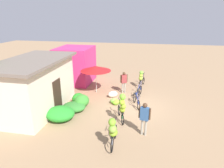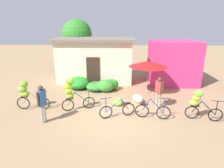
{
  "view_description": "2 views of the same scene",
  "coord_description": "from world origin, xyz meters",
  "px_view_note": "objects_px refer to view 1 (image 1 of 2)",
  "views": [
    {
      "loc": [
        -11.41,
        -0.87,
        5.51
      ],
      "look_at": [
        1.07,
        1.56,
        1.06
      ],
      "focal_mm": 31.52,
      "sensor_mm": 36.0,
      "label": 1
    },
    {
      "loc": [
        0.2,
        -8.12,
        4.15
      ],
      "look_at": [
        -0.1,
        0.85,
        1.26
      ],
      "focal_mm": 30.34,
      "sensor_mm": 36.0,
      "label": 2
    }
  ],
  "objects_px": {
    "shop_pink": "(75,65)",
    "person_vendor": "(144,116)",
    "market_umbrella": "(96,68)",
    "bicycle_center_loaded": "(136,101)",
    "bicycle_leftmost": "(113,131)",
    "bicycle_near_pile": "(122,106)",
    "bicycle_by_shop": "(139,92)",
    "person_bystander": "(124,80)",
    "building_low": "(36,85)",
    "bicycle_rightmost": "(141,78)",
    "banana_pile_on_ground": "(115,102)",
    "produce_sack": "(113,94)"
  },
  "relations": [
    {
      "from": "market_umbrella",
      "to": "bicycle_center_loaded",
      "type": "xyz_separation_m",
      "value": [
        -1.78,
        -3.15,
        -1.52
      ]
    },
    {
      "from": "banana_pile_on_ground",
      "to": "building_low",
      "type": "bearing_deg",
      "value": 110.79
    },
    {
      "from": "bicycle_by_shop",
      "to": "produce_sack",
      "type": "relative_size",
      "value": 2.26
    },
    {
      "from": "bicycle_near_pile",
      "to": "bicycle_rightmost",
      "type": "distance_m",
      "value": 5.87
    },
    {
      "from": "bicycle_near_pile",
      "to": "bicycle_center_loaded",
      "type": "bearing_deg",
      "value": -15.55
    },
    {
      "from": "building_low",
      "to": "market_umbrella",
      "type": "distance_m",
      "value": 4.43
    },
    {
      "from": "shop_pink",
      "to": "person_vendor",
      "type": "xyz_separation_m",
      "value": [
        -7.12,
        -6.14,
        -0.46
      ]
    },
    {
      "from": "building_low",
      "to": "person_vendor",
      "type": "xyz_separation_m",
      "value": [
        -1.53,
        -6.49,
        -0.55
      ]
    },
    {
      "from": "building_low",
      "to": "bicycle_by_shop",
      "type": "height_order",
      "value": "building_low"
    },
    {
      "from": "shop_pink",
      "to": "bicycle_near_pile",
      "type": "bearing_deg",
      "value": -141.24
    },
    {
      "from": "bicycle_leftmost",
      "to": "building_low",
      "type": "bearing_deg",
      "value": 61.67
    },
    {
      "from": "produce_sack",
      "to": "person_bystander",
      "type": "distance_m",
      "value": 1.4
    },
    {
      "from": "bicycle_near_pile",
      "to": "person_vendor",
      "type": "bearing_deg",
      "value": -128.92
    },
    {
      "from": "bicycle_leftmost",
      "to": "bicycle_center_loaded",
      "type": "distance_m",
      "value": 4.58
    },
    {
      "from": "building_low",
      "to": "bicycle_rightmost",
      "type": "relative_size",
      "value": 3.71
    },
    {
      "from": "shop_pink",
      "to": "person_vendor",
      "type": "relative_size",
      "value": 1.89
    },
    {
      "from": "building_low",
      "to": "bicycle_near_pile",
      "type": "relative_size",
      "value": 3.41
    },
    {
      "from": "bicycle_rightmost",
      "to": "person_bystander",
      "type": "relative_size",
      "value": 0.96
    },
    {
      "from": "banana_pile_on_ground",
      "to": "person_bystander",
      "type": "xyz_separation_m",
      "value": [
        2.06,
        -0.28,
        0.84
      ]
    },
    {
      "from": "shop_pink",
      "to": "person_bystander",
      "type": "height_order",
      "value": "shop_pink"
    },
    {
      "from": "market_umbrella",
      "to": "bicycle_by_shop",
      "type": "relative_size",
      "value": 1.41
    },
    {
      "from": "produce_sack",
      "to": "person_bystander",
      "type": "bearing_deg",
      "value": -33.15
    },
    {
      "from": "bicycle_leftmost",
      "to": "bicycle_rightmost",
      "type": "height_order",
      "value": "bicycle_leftmost"
    },
    {
      "from": "shop_pink",
      "to": "person_bystander",
      "type": "xyz_separation_m",
      "value": [
        -1.82,
        -4.44,
        -0.51
      ]
    },
    {
      "from": "person_bystander",
      "to": "shop_pink",
      "type": "bearing_deg",
      "value": 67.71
    },
    {
      "from": "bicycle_leftmost",
      "to": "produce_sack",
      "type": "relative_size",
      "value": 2.38
    },
    {
      "from": "bicycle_by_shop",
      "to": "bicycle_leftmost",
      "type": "bearing_deg",
      "value": 173.06
    },
    {
      "from": "market_umbrella",
      "to": "bicycle_leftmost",
      "type": "height_order",
      "value": "market_umbrella"
    },
    {
      "from": "bicycle_center_loaded",
      "to": "banana_pile_on_ground",
      "type": "distance_m",
      "value": 1.4
    },
    {
      "from": "building_low",
      "to": "bicycle_near_pile",
      "type": "xyz_separation_m",
      "value": [
        -0.55,
        -5.28,
        -0.6
      ]
    },
    {
      "from": "bicycle_near_pile",
      "to": "bicycle_center_loaded",
      "type": "height_order",
      "value": "bicycle_near_pile"
    },
    {
      "from": "bicycle_by_shop",
      "to": "shop_pink",
      "type": "bearing_deg",
      "value": 67.72
    },
    {
      "from": "banana_pile_on_ground",
      "to": "market_umbrella",
      "type": "bearing_deg",
      "value": 45.26
    },
    {
      "from": "building_low",
      "to": "bicycle_rightmost",
      "type": "xyz_separation_m",
      "value": [
        5.27,
        -5.99,
        -0.79
      ]
    },
    {
      "from": "bicycle_rightmost",
      "to": "person_vendor",
      "type": "height_order",
      "value": "person_vendor"
    },
    {
      "from": "banana_pile_on_ground",
      "to": "person_vendor",
      "type": "distance_m",
      "value": 3.9
    },
    {
      "from": "shop_pink",
      "to": "produce_sack",
      "type": "height_order",
      "value": "shop_pink"
    },
    {
      "from": "bicycle_rightmost",
      "to": "banana_pile_on_ground",
      "type": "height_order",
      "value": "bicycle_rightmost"
    },
    {
      "from": "building_low",
      "to": "market_umbrella",
      "type": "height_order",
      "value": "building_low"
    },
    {
      "from": "person_vendor",
      "to": "bicycle_rightmost",
      "type": "bearing_deg",
      "value": 4.18
    },
    {
      "from": "market_umbrella",
      "to": "banana_pile_on_ground",
      "type": "relative_size",
      "value": 2.74
    },
    {
      "from": "bicycle_by_shop",
      "to": "person_vendor",
      "type": "height_order",
      "value": "person_vendor"
    },
    {
      "from": "bicycle_center_loaded",
      "to": "person_vendor",
      "type": "xyz_separation_m",
      "value": [
        -3.21,
        -0.59,
        0.7
      ]
    },
    {
      "from": "shop_pink",
      "to": "bicycle_leftmost",
      "type": "height_order",
      "value": "shop_pink"
    },
    {
      "from": "market_umbrella",
      "to": "building_low",
      "type": "bearing_deg",
      "value": 141.51
    },
    {
      "from": "shop_pink",
      "to": "bicycle_by_shop",
      "type": "bearing_deg",
      "value": -112.28
    },
    {
      "from": "market_umbrella",
      "to": "bicycle_near_pile",
      "type": "height_order",
      "value": "market_umbrella"
    },
    {
      "from": "building_low",
      "to": "person_vendor",
      "type": "distance_m",
      "value": 6.69
    },
    {
      "from": "market_umbrella",
      "to": "banana_pile_on_ground",
      "type": "xyz_separation_m",
      "value": [
        -1.75,
        -1.76,
        -1.71
      ]
    },
    {
      "from": "bicycle_by_shop",
      "to": "person_bystander",
      "type": "distance_m",
      "value": 1.43
    }
  ]
}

